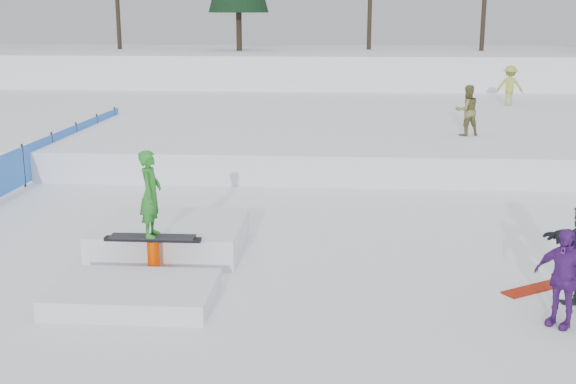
# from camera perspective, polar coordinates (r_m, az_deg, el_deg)

# --- Properties ---
(ground) EXTENTS (120.00, 120.00, 0.00)m
(ground) POSITION_cam_1_polar(r_m,az_deg,el_deg) (11.53, -3.21, -7.64)
(ground) COLOR white
(snow_berm) EXTENTS (60.00, 14.00, 2.40)m
(snow_berm) POSITION_cam_1_polar(r_m,az_deg,el_deg) (40.78, 2.11, 9.48)
(snow_berm) COLOR white
(snow_berm) RESTS_ON ground
(snow_midrise) EXTENTS (50.00, 18.00, 0.80)m
(snow_midrise) POSITION_cam_1_polar(r_m,az_deg,el_deg) (26.95, 1.05, 5.61)
(snow_midrise) COLOR white
(snow_midrise) RESTS_ON ground
(safety_fence) EXTENTS (0.05, 16.00, 1.10)m
(safety_fence) POSITION_cam_1_polar(r_m,az_deg,el_deg) (19.32, -20.17, 1.98)
(safety_fence) COLOR blue
(safety_fence) RESTS_ON ground
(walker_olive) EXTENTS (0.85, 0.75, 1.47)m
(walker_olive) POSITION_cam_1_polar(r_m,az_deg,el_deg) (21.73, 13.96, 6.28)
(walker_olive) COLOR olive
(walker_olive) RESTS_ON snow_midrise
(walker_ygreen) EXTENTS (1.12, 0.83, 1.54)m
(walker_ygreen) POSITION_cam_1_polar(r_m,az_deg,el_deg) (29.69, 17.12, 8.04)
(walker_ygreen) COLOR #9EAA3B
(walker_ygreen) RESTS_ON snow_midrise
(spectator_purple) EXTENTS (0.84, 0.81, 1.41)m
(spectator_purple) POSITION_cam_1_polar(r_m,az_deg,el_deg) (10.65, 20.88, -6.34)
(spectator_purple) COLOR #53207C
(spectator_purple) RESTS_ON ground
(loose_board_red) EXTENTS (1.32, 1.00, 0.03)m
(loose_board_red) POSITION_cam_1_polar(r_m,az_deg,el_deg) (12.20, 19.24, -7.12)
(loose_board_red) COLOR #921706
(loose_board_red) RESTS_ON ground
(jib_rail_feature) EXTENTS (2.60, 4.40, 2.11)m
(jib_rail_feature) POSITION_cam_1_polar(r_m,az_deg,el_deg) (12.71, -9.93, -4.32)
(jib_rail_feature) COLOR white
(jib_rail_feature) RESTS_ON ground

